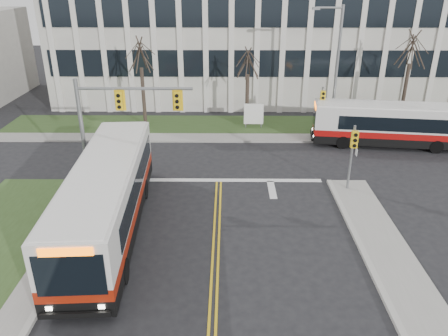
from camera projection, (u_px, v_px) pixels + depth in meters
ground at (215, 266)px, 18.12m from camera, size 120.00×120.00×0.00m
sidewalk_cross at (289, 138)px, 31.92m from camera, size 44.00×1.60×0.14m
building_lawn at (285, 126)px, 34.48m from camera, size 44.00×5.00×0.12m
office_building at (274, 30)px, 42.99m from camera, size 40.00×16.00×12.00m
mast_arm_signal at (112, 116)px, 22.96m from camera, size 6.11×0.38×6.20m
signal_pole_near at (353, 149)px, 23.33m from camera, size 0.34×0.39×3.80m
signal_pole_far at (322, 105)px, 31.09m from camera, size 0.34×0.39×3.80m
streetlight at (335, 65)px, 30.71m from camera, size 2.15×0.25×9.20m
directory_sign at (254, 114)px, 33.59m from camera, size 1.50×0.12×2.00m
tree_left at (140, 56)px, 32.34m from camera, size 1.80×1.80×7.70m
tree_mid at (248, 64)px, 32.71m from camera, size 1.80×1.80×6.82m
tree_right at (412, 51)px, 32.01m from camera, size 1.80×1.80×8.25m
bus_main at (108, 199)px, 20.04m from camera, size 3.43×12.51×3.30m
bus_cross at (393, 126)px, 30.20m from camera, size 11.04×3.70×2.89m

